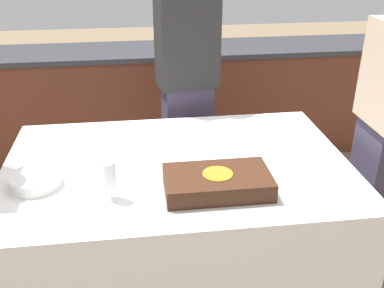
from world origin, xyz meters
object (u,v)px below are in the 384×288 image
at_px(wine_glass, 110,175).
at_px(person_seated_right, 384,128).
at_px(cake, 217,183).
at_px(person_cutting_cake, 188,89).
at_px(plate_stack, 35,180).

distance_m(wine_glass, person_seated_right, 1.43).
distance_m(cake, person_seated_right, 0.98).
bearing_deg(person_cutting_cake, cake, 79.14).
bearing_deg(cake, person_cutting_cake, 90.00).
xyz_separation_m(plate_stack, wine_glass, (0.35, -0.16, 0.09)).
distance_m(cake, wine_glass, 0.47).
xyz_separation_m(plate_stack, person_cutting_cake, (0.82, 0.93, 0.08)).
relative_size(cake, wine_glass, 2.80).
height_order(plate_stack, person_seated_right, person_seated_right).
bearing_deg(wine_glass, cake, 0.32).
xyz_separation_m(cake, plate_stack, (-0.82, 0.15, -0.01)).
height_order(plate_stack, wine_glass, wine_glass).
distance_m(cake, person_cutting_cake, 1.08).
bearing_deg(plate_stack, cake, -10.66).
xyz_separation_m(person_cutting_cake, person_seated_right, (0.93, -0.79, 0.02)).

